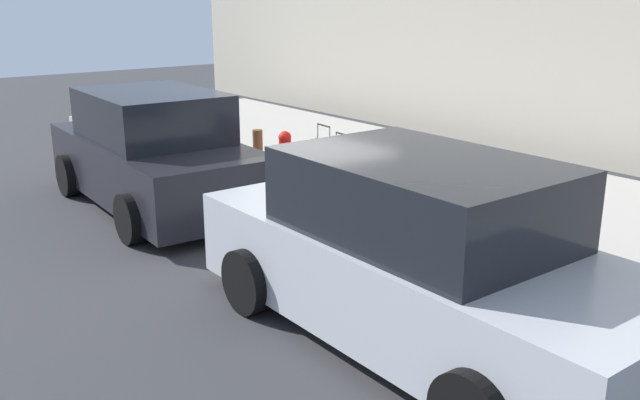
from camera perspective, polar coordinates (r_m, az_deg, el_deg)
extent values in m
plane|color=#333335|center=(10.12, -3.15, -0.57)|extent=(40.00, 40.00, 0.00)
cube|color=#ADA89E|center=(11.66, 6.97, 1.97)|extent=(18.00, 5.00, 0.14)
cube|color=black|center=(7.99, 17.19, -2.45)|extent=(0.40, 0.22, 0.66)
cube|color=black|center=(7.99, 17.19, -2.45)|extent=(0.40, 0.04, 0.67)
cylinder|color=gray|center=(7.77, 18.49, 0.57)|extent=(0.02, 0.02, 0.29)
cylinder|color=gray|center=(7.95, 16.49, 1.09)|extent=(0.02, 0.02, 0.29)
cylinder|color=black|center=(7.82, 17.57, 1.85)|extent=(0.33, 0.03, 0.02)
cylinder|color=black|center=(8.01, 18.02, -4.83)|extent=(0.04, 0.02, 0.04)
cylinder|color=black|center=(8.18, 16.02, -4.20)|extent=(0.04, 0.02, 0.04)
cube|color=maroon|center=(8.28, 13.95, -1.88)|extent=(0.48, 0.24, 0.56)
cube|color=black|center=(8.28, 13.95, -1.88)|extent=(0.49, 0.06, 0.58)
cylinder|color=gray|center=(8.04, 15.35, 0.76)|extent=(0.02, 0.02, 0.32)
cylinder|color=gray|center=(8.28, 13.01, 1.36)|extent=(0.02, 0.02, 0.32)
cylinder|color=black|center=(8.12, 14.24, 2.15)|extent=(0.42, 0.04, 0.02)
cylinder|color=black|center=(8.25, 15.01, -3.94)|extent=(0.04, 0.02, 0.04)
cylinder|color=black|center=(8.49, 12.69, -3.21)|extent=(0.04, 0.02, 0.04)
cube|color=#0F606B|center=(8.68, 11.44, -0.65)|extent=(0.45, 0.22, 0.63)
cube|color=black|center=(8.68, 11.44, -0.65)|extent=(0.44, 0.06, 0.64)
cylinder|color=gray|center=(8.46, 12.62, 2.03)|extent=(0.02, 0.02, 0.29)
cylinder|color=gray|center=(8.67, 10.63, 2.50)|extent=(0.02, 0.02, 0.29)
cylinder|color=black|center=(8.53, 11.67, 3.21)|extent=(0.37, 0.05, 0.02)
cylinder|color=black|center=(8.67, 12.34, -2.77)|extent=(0.05, 0.02, 0.04)
cylinder|color=black|center=(8.88, 10.35, -2.18)|extent=(0.05, 0.02, 0.04)
cube|color=navy|center=(9.02, 8.65, -0.06)|extent=(0.46, 0.23, 0.57)
cube|color=black|center=(9.02, 8.65, -0.06)|extent=(0.46, 0.07, 0.58)
cylinder|color=gray|center=(8.78, 9.61, 2.09)|extent=(0.02, 0.02, 0.21)
cylinder|color=gray|center=(9.06, 7.94, 2.60)|extent=(0.02, 0.02, 0.21)
cylinder|color=black|center=(8.89, 8.79, 3.02)|extent=(0.39, 0.05, 0.02)
cylinder|color=black|center=(8.96, 9.43, -1.96)|extent=(0.05, 0.02, 0.04)
cylinder|color=black|center=(9.24, 7.76, -1.33)|extent=(0.05, 0.02, 0.04)
cube|color=#9EA0A8|center=(9.38, 6.11, 1.32)|extent=(0.49, 0.26, 0.77)
cube|color=black|center=(9.38, 6.11, 1.32)|extent=(0.49, 0.06, 0.79)
cylinder|color=gray|center=(9.11, 7.16, 4.32)|extent=(0.02, 0.02, 0.31)
cylinder|color=gray|center=(9.39, 5.29, 4.74)|extent=(0.02, 0.02, 0.31)
cylinder|color=black|center=(9.22, 6.24, 5.46)|extent=(0.42, 0.04, 0.02)
cylinder|color=black|center=(9.34, 6.99, -1.11)|extent=(0.04, 0.02, 0.04)
cylinder|color=black|center=(9.62, 5.13, -0.52)|extent=(0.04, 0.02, 0.04)
cube|color=red|center=(9.83, 4.04, 1.65)|extent=(0.44, 0.21, 0.63)
cube|color=black|center=(9.83, 4.04, 1.65)|extent=(0.45, 0.05, 0.64)
cylinder|color=gray|center=(9.60, 4.88, 3.89)|extent=(0.02, 0.02, 0.22)
cylinder|color=gray|center=(9.87, 3.32, 4.25)|extent=(0.02, 0.02, 0.22)
cylinder|color=black|center=(9.71, 4.11, 4.72)|extent=(0.38, 0.04, 0.02)
cylinder|color=black|center=(9.78, 4.80, -0.22)|extent=(0.04, 0.02, 0.04)
cylinder|color=black|center=(10.04, 3.24, 0.26)|extent=(0.04, 0.02, 0.04)
cube|color=#59601E|center=(10.22, 1.94, 2.38)|extent=(0.45, 0.22, 0.67)
cube|color=black|center=(10.22, 1.94, 2.38)|extent=(0.45, 0.06, 0.68)
cylinder|color=gray|center=(9.98, 2.61, 4.62)|extent=(0.02, 0.02, 0.21)
cylinder|color=gray|center=(10.27, 1.34, 4.98)|extent=(0.02, 0.02, 0.21)
cylinder|color=black|center=(10.10, 1.97, 5.40)|extent=(0.38, 0.05, 0.02)
cylinder|color=black|center=(10.15, 2.57, 0.44)|extent=(0.05, 0.02, 0.04)
cylinder|color=black|center=(10.45, 1.29, 0.93)|extent=(0.05, 0.02, 0.04)
cube|color=black|center=(10.64, 0.29, 3.04)|extent=(0.42, 0.27, 0.70)
cube|color=black|center=(10.64, 0.29, 3.04)|extent=(0.41, 0.08, 0.72)
cylinder|color=gray|center=(10.41, 0.80, 5.36)|extent=(0.02, 0.02, 0.23)
cylinder|color=gray|center=(10.69, -0.19, 5.66)|extent=(0.02, 0.02, 0.23)
cylinder|color=black|center=(10.53, 0.30, 6.13)|extent=(0.34, 0.06, 0.02)
cylinder|color=black|center=(10.59, 0.79, 1.13)|extent=(0.05, 0.02, 0.04)
cylinder|color=black|center=(10.87, -0.20, 1.53)|extent=(0.05, 0.02, 0.04)
cylinder|color=red|center=(11.32, -2.87, 3.48)|extent=(0.20, 0.20, 0.57)
sphere|color=red|center=(11.25, -2.90, 5.14)|extent=(0.21, 0.21, 0.21)
cylinder|color=red|center=(11.43, -3.31, 3.75)|extent=(0.09, 0.10, 0.09)
cylinder|color=red|center=(11.19, -2.43, 3.49)|extent=(0.09, 0.10, 0.09)
cylinder|color=brown|center=(11.69, -5.11, 4.13)|extent=(0.17, 0.17, 0.67)
cube|color=#B2B5BA|center=(6.13, 8.03, -6.44)|extent=(4.53, 1.78, 0.82)
cube|color=black|center=(5.89, 8.32, 0.27)|extent=(2.37, 1.62, 0.67)
cylinder|color=black|center=(6.75, -5.93, -6.63)|extent=(0.64, 0.23, 0.64)
cylinder|color=black|center=(7.73, 5.19, -3.56)|extent=(0.64, 0.23, 0.64)
cylinder|color=black|center=(6.15, 23.34, -10.38)|extent=(0.64, 0.23, 0.64)
cube|color=black|center=(10.27, -13.35, 2.65)|extent=(4.32, 1.95, 0.82)
cube|color=black|center=(10.13, -13.63, 6.77)|extent=(2.28, 1.70, 0.67)
cylinder|color=black|center=(11.29, -19.91, 1.93)|extent=(0.65, 0.25, 0.64)
cylinder|color=black|center=(11.84, -11.75, 3.22)|extent=(0.65, 0.25, 0.64)
cylinder|color=black|center=(8.86, -15.25, -1.47)|extent=(0.65, 0.25, 0.64)
cylinder|color=black|center=(9.55, -5.38, 0.34)|extent=(0.65, 0.25, 0.64)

